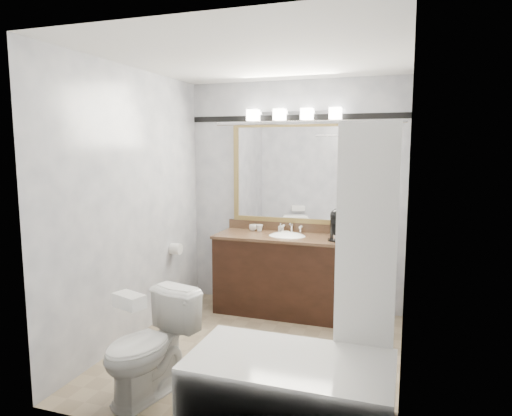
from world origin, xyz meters
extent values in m
cube|color=gray|center=(0.00, 0.00, -0.01)|extent=(2.40, 2.60, 0.01)
cube|color=white|center=(0.00, 0.00, 2.50)|extent=(2.40, 2.60, 0.01)
cube|color=silver|center=(0.00, 1.30, 1.25)|extent=(2.40, 0.01, 2.50)
cube|color=silver|center=(0.00, -1.30, 1.25)|extent=(2.40, 0.01, 2.50)
cube|color=silver|center=(-1.20, 0.00, 1.25)|extent=(0.01, 2.60, 2.50)
cube|color=silver|center=(1.20, 0.00, 1.25)|extent=(0.01, 2.60, 2.50)
cube|color=black|center=(0.00, 1.01, 0.41)|extent=(1.50, 0.55, 0.82)
cube|color=brown|center=(0.00, 1.01, 0.83)|extent=(1.53, 0.58, 0.03)
cube|color=brown|center=(0.00, 1.29, 0.90)|extent=(1.53, 0.03, 0.10)
ellipsoid|color=white|center=(0.00, 1.01, 0.82)|extent=(0.44, 0.34, 0.14)
cube|color=#9D8347|center=(0.00, 1.28, 2.02)|extent=(1.40, 0.04, 0.05)
cube|color=#9D8347|center=(0.00, 1.28, 0.97)|extent=(1.40, 0.04, 0.05)
cube|color=#9D8347|center=(-0.68, 1.28, 1.50)|extent=(0.05, 0.04, 1.00)
cube|color=#9D8347|center=(0.68, 1.28, 1.50)|extent=(0.05, 0.04, 1.00)
cube|color=white|center=(0.00, 1.29, 1.50)|extent=(1.30, 0.01, 1.00)
cube|color=silver|center=(0.00, 1.27, 2.15)|extent=(0.90, 0.05, 0.03)
cube|color=white|center=(-0.45, 1.22, 2.13)|extent=(0.12, 0.12, 0.12)
cube|color=white|center=(-0.15, 1.22, 2.13)|extent=(0.12, 0.12, 0.12)
cube|color=white|center=(0.15, 1.22, 2.13)|extent=(0.12, 0.12, 0.12)
cube|color=white|center=(0.45, 1.22, 2.13)|extent=(0.12, 0.12, 0.12)
cube|color=black|center=(0.00, 1.29, 2.10)|extent=(2.40, 0.01, 0.06)
cube|color=white|center=(0.53, -0.92, 0.23)|extent=(1.30, 0.72, 0.45)
cylinder|color=silver|center=(0.53, -0.54, 1.95)|extent=(1.30, 0.02, 0.02)
cube|color=white|center=(0.95, -0.55, 1.18)|extent=(0.40, 0.04, 1.55)
cylinder|color=white|center=(-1.14, 0.66, 0.70)|extent=(0.11, 0.12, 0.12)
imported|color=white|center=(-0.51, -0.90, 0.37)|extent=(0.59, 0.81, 0.74)
cube|color=white|center=(-0.51, -1.12, 0.78)|extent=(0.25, 0.19, 0.09)
cylinder|color=black|center=(0.53, 0.92, 0.86)|extent=(0.16, 0.16, 0.02)
cylinder|color=black|center=(0.53, 0.97, 0.98)|extent=(0.14, 0.14, 0.24)
sphere|color=black|center=(0.53, 0.97, 1.10)|extent=(0.14, 0.14, 0.14)
cube|color=black|center=(0.53, 0.90, 1.06)|extent=(0.10, 0.10, 0.05)
cylinder|color=silver|center=(0.53, 0.90, 0.89)|extent=(0.05, 0.05, 0.05)
imported|color=white|center=(-0.44, 1.18, 0.88)|extent=(0.11, 0.11, 0.07)
imported|color=white|center=(-0.36, 1.18, 0.89)|extent=(0.10, 0.10, 0.07)
imported|color=white|center=(-0.13, 1.23, 0.90)|extent=(0.05, 0.05, 0.09)
cube|color=beige|center=(-0.05, 1.13, 0.86)|extent=(0.09, 0.07, 0.02)
camera|label=1|loc=(1.20, -3.60, 1.79)|focal=32.00mm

